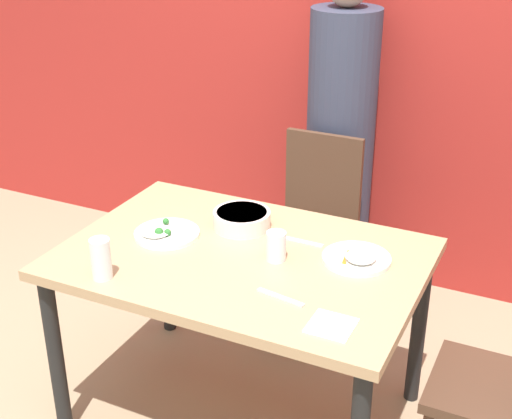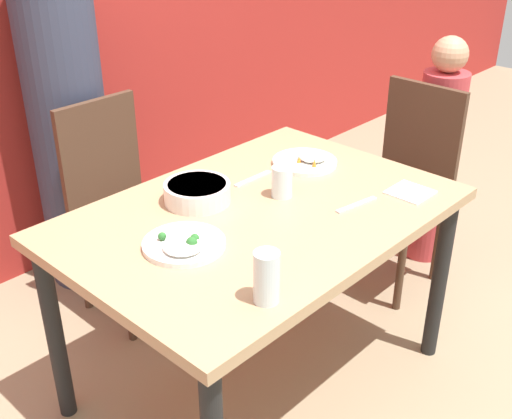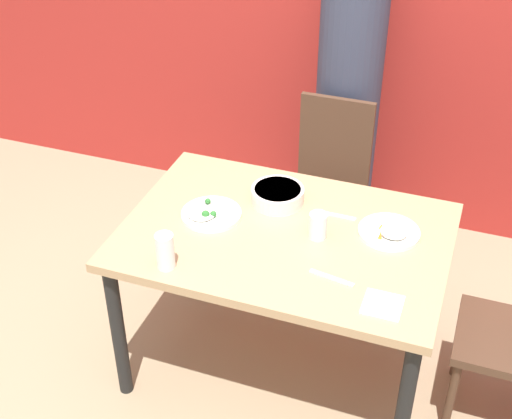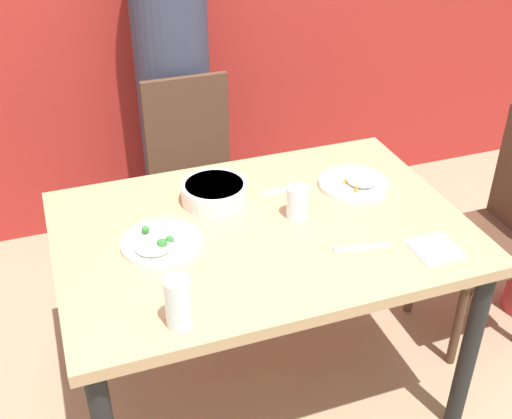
{
  "view_description": "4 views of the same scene",
  "coord_description": "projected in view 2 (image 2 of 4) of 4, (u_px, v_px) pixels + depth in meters",
  "views": [
    {
      "loc": [
        1.05,
        -2.08,
        2.03
      ],
      "look_at": [
        0.07,
        -0.02,
        0.96
      ],
      "focal_mm": 50.0,
      "sensor_mm": 36.0,
      "label": 1
    },
    {
      "loc": [
        -1.4,
        -1.3,
        1.77
      ],
      "look_at": [
        -0.05,
        -0.03,
        0.79
      ],
      "focal_mm": 45.0,
      "sensor_mm": 36.0,
      "label": 2
    },
    {
      "loc": [
        0.68,
        -2.24,
        2.49
      ],
      "look_at": [
        -0.11,
        -0.05,
        0.87
      ],
      "focal_mm": 50.0,
      "sensor_mm": 36.0,
      "label": 3
    },
    {
      "loc": [
        -0.6,
        -1.63,
        1.93
      ],
      "look_at": [
        -0.02,
        -0.02,
        0.83
      ],
      "focal_mm": 45.0,
      "sensor_mm": 36.0,
      "label": 4
    }
  ],
  "objects": [
    {
      "name": "bowl_curry",
      "position": [
        197.0,
        192.0,
        2.2
      ],
      "size": [
        0.23,
        0.23,
        0.07
      ],
      "color": "silver",
      "rests_on": "dining_table"
    },
    {
      "name": "napkin_folded",
      "position": [
        410.0,
        192.0,
        2.28
      ],
      "size": [
        0.14,
        0.14,
        0.01
      ],
      "color": "white",
      "rests_on": "dining_table"
    },
    {
      "name": "chair_child_spot",
      "position": [
        404.0,
        182.0,
        2.95
      ],
      "size": [
        0.4,
        0.4,
        0.94
      ],
      "rotation": [
        0.0,
        0.0,
        -1.57
      ],
      "color": "#4C3323",
      "rests_on": "ground_plane"
    },
    {
      "name": "plate_rice_adult",
      "position": [
        307.0,
        161.0,
        2.49
      ],
      "size": [
        0.25,
        0.25,
        0.05
      ],
      "color": "white",
      "rests_on": "dining_table"
    },
    {
      "name": "dining_table",
      "position": [
        259.0,
        232.0,
        2.2
      ],
      "size": [
        1.33,
        0.91,
        0.75
      ],
      "color": "tan",
      "rests_on": "ground_plane"
    },
    {
      "name": "person_adult",
      "position": [
        68.0,
        125.0,
        2.83
      ],
      "size": [
        0.34,
        0.34,
        1.67
      ],
      "color": "#33384C",
      "rests_on": "ground_plane"
    },
    {
      "name": "spoon_steel",
      "position": [
        253.0,
        179.0,
        2.38
      ],
      "size": [
        0.18,
        0.02,
        0.01
      ],
      "color": "silver",
      "rests_on": "dining_table"
    },
    {
      "name": "glass_water_short",
      "position": [
        267.0,
        277.0,
        1.67
      ],
      "size": [
        0.07,
        0.07,
        0.15
      ],
      "color": "silver",
      "rests_on": "dining_table"
    },
    {
      "name": "person_child",
      "position": [
        435.0,
        159.0,
        3.11
      ],
      "size": [
        0.21,
        0.21,
        1.12
      ],
      "color": "#C63D42",
      "rests_on": "ground_plane"
    },
    {
      "name": "plate_rice_child",
      "position": [
        184.0,
        244.0,
        1.94
      ],
      "size": [
        0.25,
        0.25,
        0.05
      ],
      "color": "white",
      "rests_on": "dining_table"
    },
    {
      "name": "ground_plane",
      "position": [
        259.0,
        379.0,
        2.52
      ],
      "size": [
        10.0,
        10.0,
        0.0
      ],
      "primitive_type": "plane",
      "color": "#998466"
    },
    {
      "name": "fork_steel",
      "position": [
        357.0,
        205.0,
        2.19
      ],
      "size": [
        0.18,
        0.05,
        0.01
      ],
      "color": "silver",
      "rests_on": "dining_table"
    },
    {
      "name": "chair_adult_spot",
      "position": [
        120.0,
        204.0,
        2.75
      ],
      "size": [
        0.4,
        0.4,
        0.94
      ],
      "color": "#4C3323",
      "rests_on": "ground_plane"
    },
    {
      "name": "glass_water_tall",
      "position": [
        282.0,
        182.0,
        2.23
      ],
      "size": [
        0.07,
        0.07,
        0.11
      ],
      "color": "silver",
      "rests_on": "dining_table"
    }
  ]
}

